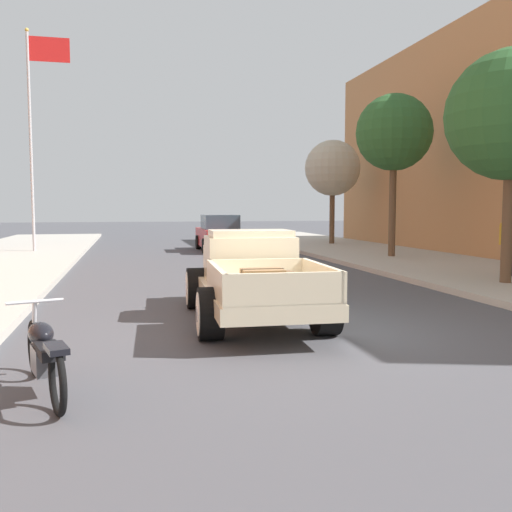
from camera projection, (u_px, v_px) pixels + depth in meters
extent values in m
plane|color=#47474C|center=(302.00, 333.00, 8.83)|extent=(140.00, 140.00, 0.00)
cube|color=beige|center=(253.00, 290.00, 9.79)|extent=(1.97, 4.97, 0.24)
cube|color=beige|center=(250.00, 258.00, 10.09)|extent=(1.61, 1.16, 0.80)
cube|color=beige|center=(250.00, 233.00, 10.00)|extent=(1.47, 0.99, 0.12)
cube|color=#3D4C5B|center=(245.00, 247.00, 10.63)|extent=(1.33, 0.10, 0.44)
cube|color=beige|center=(239.00, 260.00, 11.37)|extent=(1.38, 1.55, 0.52)
cube|color=silver|center=(233.00, 257.00, 12.16)|extent=(0.68, 0.13, 0.47)
cube|color=beige|center=(270.00, 294.00, 8.41)|extent=(1.78, 2.17, 0.04)
cube|color=beige|center=(216.00, 281.00, 8.24)|extent=(0.17, 2.10, 0.44)
cube|color=beige|center=(321.00, 278.00, 8.54)|extent=(0.17, 2.10, 0.44)
cube|color=beige|center=(285.00, 289.00, 7.40)|extent=(1.62, 0.15, 0.44)
cube|color=beige|center=(257.00, 272.00, 9.38)|extent=(1.62, 0.15, 0.44)
cylinder|color=black|center=(196.00, 288.00, 10.96)|extent=(0.39, 0.81, 0.80)
cylinder|color=silver|center=(187.00, 288.00, 10.93)|extent=(0.04, 0.66, 0.66)
cylinder|color=silver|center=(186.00, 288.00, 10.92)|extent=(0.03, 0.24, 0.24)
cylinder|color=black|center=(285.00, 286.00, 11.29)|extent=(0.39, 0.81, 0.80)
cylinder|color=silver|center=(294.00, 285.00, 11.32)|extent=(0.04, 0.66, 0.66)
cylinder|color=silver|center=(294.00, 285.00, 11.32)|extent=(0.03, 0.24, 0.24)
cylinder|color=black|center=(210.00, 314.00, 8.32)|extent=(0.39, 0.81, 0.80)
cylinder|color=silver|center=(198.00, 314.00, 8.29)|extent=(0.04, 0.66, 0.66)
cylinder|color=silver|center=(197.00, 314.00, 8.28)|extent=(0.03, 0.24, 0.24)
cylinder|color=black|center=(325.00, 310.00, 8.65)|extent=(0.39, 0.81, 0.80)
cylinder|color=silver|center=(337.00, 309.00, 8.68)|extent=(0.04, 0.66, 0.66)
cylinder|color=silver|center=(337.00, 309.00, 8.68)|extent=(0.03, 0.24, 0.24)
cube|color=olive|center=(262.00, 283.00, 8.01)|extent=(0.62, 0.46, 0.40)
cube|color=#3D2D1E|center=(262.00, 283.00, 8.01)|extent=(0.62, 0.08, 0.42)
cube|color=brown|center=(279.00, 281.00, 8.73)|extent=(0.46, 0.35, 0.28)
torus|color=black|center=(34.00, 348.00, 6.54)|extent=(0.26, 0.66, 0.67)
torus|color=black|center=(57.00, 381.00, 5.29)|extent=(0.26, 0.66, 0.67)
cube|color=#4C4C51|center=(45.00, 359.00, 5.87)|extent=(0.36, 0.49, 0.28)
ellipsoid|color=black|center=(41.00, 333.00, 6.06)|extent=(0.40, 0.57, 0.24)
cube|color=black|center=(49.00, 351.00, 5.64)|extent=(0.37, 0.60, 0.10)
cylinder|color=silver|center=(34.00, 324.00, 6.46)|extent=(0.12, 0.26, 0.58)
cylinder|color=silver|center=(35.00, 302.00, 6.33)|extent=(0.60, 0.21, 0.04)
cube|color=black|center=(56.00, 348.00, 5.26)|extent=(0.29, 0.43, 0.06)
cube|color=#AD1E1E|center=(219.00, 238.00, 25.43)|extent=(1.76, 4.32, 0.80)
cube|color=#384C5B|center=(220.00, 222.00, 25.22)|extent=(1.54, 2.01, 0.64)
cylinder|color=black|center=(198.00, 242.00, 26.53)|extent=(0.23, 0.66, 0.66)
cylinder|color=black|center=(232.00, 242.00, 26.89)|extent=(0.23, 0.66, 0.66)
cylinder|color=black|center=(205.00, 246.00, 24.02)|extent=(0.23, 0.66, 0.66)
cylinder|color=black|center=(243.00, 245.00, 24.37)|extent=(0.23, 0.66, 0.66)
cylinder|color=#333338|center=(504.00, 260.00, 14.90)|extent=(0.14, 0.14, 0.86)
cylinder|color=#333338|center=(510.00, 260.00, 14.94)|extent=(0.14, 0.14, 0.86)
cube|color=gold|center=(508.00, 233.00, 14.86)|extent=(0.36, 0.22, 0.56)
cylinder|color=gold|center=(501.00, 235.00, 14.82)|extent=(0.09, 0.09, 0.54)
sphere|color=#9E7051|center=(509.00, 218.00, 14.83)|extent=(0.22, 0.22, 0.22)
cylinder|color=#B2B2B7|center=(31.00, 143.00, 23.14)|extent=(0.12, 0.12, 9.00)
sphere|color=gold|center=(27.00, 30.00, 22.74)|extent=(0.16, 0.16, 0.16)
cube|color=red|center=(50.00, 49.00, 23.00)|extent=(1.60, 0.03, 1.00)
cylinder|color=brown|center=(507.00, 224.00, 13.52)|extent=(0.26, 0.26, 2.87)
sphere|color=#285628|center=(512.00, 115.00, 13.29)|extent=(3.13, 3.13, 3.13)
cylinder|color=brown|center=(392.00, 209.00, 20.92)|extent=(0.26, 0.26, 3.55)
sphere|color=#285628|center=(394.00, 132.00, 20.68)|extent=(2.84, 2.84, 2.84)
cylinder|color=brown|center=(332.00, 216.00, 28.33)|extent=(0.26, 0.26, 2.77)
sphere|color=#ADA893|center=(333.00, 168.00, 28.12)|extent=(2.81, 2.81, 2.81)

